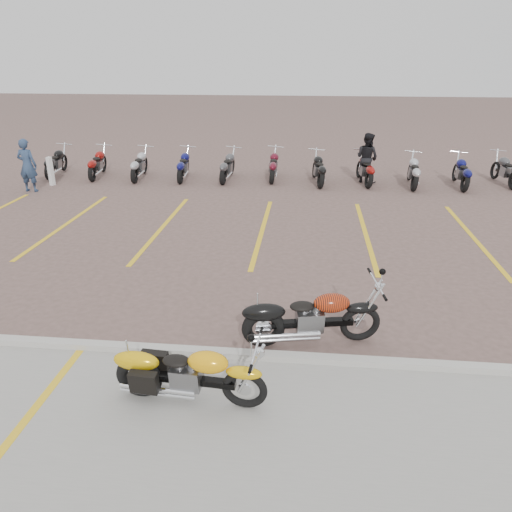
{
  "coord_description": "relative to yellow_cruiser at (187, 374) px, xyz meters",
  "views": [
    {
      "loc": [
        1.15,
        -8.45,
        4.34
      ],
      "look_at": [
        0.22,
        0.34,
        0.75
      ],
      "focal_mm": 35.0,
      "sensor_mm": 36.0,
      "label": 1
    }
  ],
  "objects": [
    {
      "name": "bollard",
      "position": [
        -7.55,
        11.17,
        0.08
      ],
      "size": [
        0.19,
        0.19,
        1.0
      ],
      "primitive_type": "cube",
      "rotation": [
        0.0,
        0.0,
        -0.29
      ],
      "color": "white",
      "rests_on": "ground"
    },
    {
      "name": "person_a",
      "position": [
        -7.85,
        10.28,
        0.46
      ],
      "size": [
        0.66,
        0.45,
        1.77
      ],
      "primitive_type": "imported",
      "rotation": [
        0.0,
        0.0,
        3.1
      ],
      "color": "navy",
      "rests_on": "ground"
    },
    {
      "name": "yellow_cruiser",
      "position": [
        0.0,
        0.0,
        0.0
      ],
      "size": [
        2.07,
        0.35,
        0.85
      ],
      "rotation": [
        0.12,
        0.0,
        -0.08
      ],
      "color": "black",
      "rests_on": "ground"
    },
    {
      "name": "person_b",
      "position": [
        3.56,
        12.78,
        0.46
      ],
      "size": [
        1.09,
        1.07,
        1.77
      ],
      "primitive_type": "imported",
      "rotation": [
        0.0,
        0.0,
        2.41
      ],
      "color": "black",
      "rests_on": "ground"
    },
    {
      "name": "flame_cruiser",
      "position": [
        1.57,
        1.6,
        0.03
      ],
      "size": [
        2.21,
        0.57,
        0.92
      ],
      "rotation": [
        0.11,
        0.0,
        0.2
      ],
      "color": "black",
      "rests_on": "ground"
    },
    {
      "name": "ground",
      "position": [
        0.33,
        3.08,
        -0.42
      ],
      "size": [
        100.0,
        100.0,
        0.0
      ],
      "primitive_type": "plane",
      "color": "#745853",
      "rests_on": "ground"
    },
    {
      "name": "curb",
      "position": [
        0.33,
        1.08,
        -0.36
      ],
      "size": [
        60.0,
        0.18,
        0.12
      ],
      "primitive_type": "cube",
      "color": "#ADAAA3",
      "rests_on": "ground"
    },
    {
      "name": "bg_bike_row",
      "position": [
        1.8,
        12.65,
        0.13
      ],
      "size": [
        20.49,
        2.02,
        1.1
      ],
      "color": "black",
      "rests_on": "ground"
    },
    {
      "name": "parking_stripes",
      "position": [
        0.33,
        7.08,
        -0.42
      ],
      "size": [
        38.0,
        5.5,
        0.01
      ],
      "primitive_type": null,
      "color": "gold",
      "rests_on": "ground"
    },
    {
      "name": "concrete_apron",
      "position": [
        0.33,
        -1.42,
        -0.42
      ],
      "size": [
        60.0,
        5.0,
        0.01
      ],
      "primitive_type": "cube",
      "color": "#9E9B93",
      "rests_on": "ground"
    }
  ]
}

